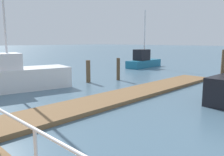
{
  "coord_description": "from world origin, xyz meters",
  "views": [
    {
      "loc": [
        -4.75,
        4.37,
        2.83
      ],
      "look_at": [
        1.31,
        10.28,
        1.46
      ],
      "focal_mm": 36.43,
      "sensor_mm": 36.0,
      "label": 1
    }
  ],
  "objects": [
    {
      "name": "moored_boat_0",
      "position": [
        15.54,
        19.35,
        0.71
      ],
      "size": [
        4.95,
        1.75,
        6.15
      ],
      "color": "#1E6B8C",
      "rests_on": "ground_plane"
    },
    {
      "name": "moored_boat_3",
      "position": [
        0.28,
        17.71,
        0.82
      ],
      "size": [
        7.21,
        3.54,
        8.26
      ],
      "color": "white",
      "rests_on": "ground_plane"
    },
    {
      "name": "dock_piling_2",
      "position": [
        7.68,
        8.41,
        1.21
      ],
      "size": [
        0.25,
        0.25,
        2.41
      ],
      "primitive_type": "cylinder",
      "color": "#473826",
      "rests_on": "ground_plane"
    },
    {
      "name": "floating_dock",
      "position": [
        4.36,
        11.83,
        0.09
      ],
      "size": [
        15.73,
        2.0,
        0.18
      ],
      "primitive_type": "cube",
      "color": "olive",
      "rests_on": "ground_plane"
    },
    {
      "name": "boardwalk_railing",
      "position": [
        -3.15,
        7.66,
        1.25
      ],
      "size": [
        0.06,
        21.51,
        1.08
      ],
      "color": "white",
      "rests_on": "boardwalk"
    },
    {
      "name": "dock_piling_1",
      "position": [
        5.27,
        16.46,
        0.77
      ],
      "size": [
        0.3,
        0.3,
        1.54
      ],
      "primitive_type": "cylinder",
      "color": "brown",
      "rests_on": "ground_plane"
    },
    {
      "name": "dock_piling_0",
      "position": [
        7.44,
        15.62,
        0.82
      ],
      "size": [
        0.25,
        0.25,
        1.63
      ],
      "primitive_type": "cylinder",
      "color": "brown",
      "rests_on": "ground_plane"
    }
  ]
}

